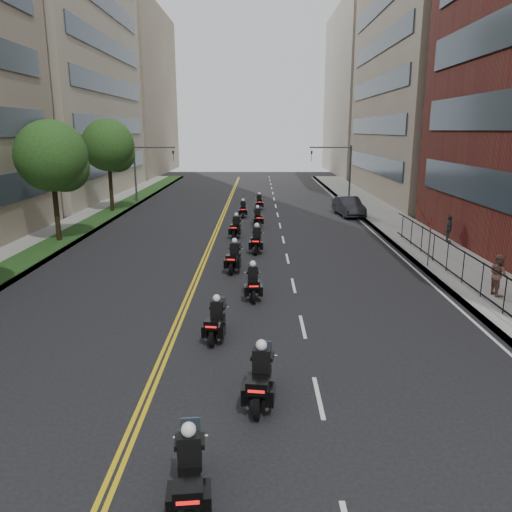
{
  "coord_description": "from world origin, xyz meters",
  "views": [
    {
      "loc": [
        1.57,
        -7.15,
        7.02
      ],
      "look_at": [
        1.46,
        14.63,
        1.51
      ],
      "focal_mm": 35.0,
      "sensor_mm": 36.0,
      "label": 1
    }
  ],
  "objects": [
    {
      "name": "pedestrian_c",
      "position": [
        13.5,
        23.58,
        1.01
      ],
      "size": [
        0.64,
        1.08,
        1.73
      ],
      "primitive_type": "imported",
      "rotation": [
        0.0,
        0.0,
        1.35
      ],
      "color": "#424149",
      "rests_on": "sidewalk_right"
    },
    {
      "name": "motorcycle_5",
      "position": [
        1.46,
        21.51,
        0.69
      ],
      "size": [
        0.61,
        2.36,
        1.74
      ],
      "rotation": [
        0.0,
        0.0,
        -0.07
      ],
      "color": "black",
      "rests_on": "ground"
    },
    {
      "name": "grass_strip",
      "position": [
        -11.2,
        25.0,
        0.17
      ],
      "size": [
        2.0,
        90.0,
        0.04
      ],
      "primitive_type": "cube",
      "color": "#1E3B15",
      "rests_on": "sidewalk_left"
    },
    {
      "name": "traffic_signal_left",
      "position": [
        -9.54,
        42.0,
        3.7
      ],
      "size": [
        4.09,
        0.2,
        5.6
      ],
      "color": "#3F3F44",
      "rests_on": "ground"
    },
    {
      "name": "building_left_mid",
      "position": [
        -21.98,
        48.0,
        17.0
      ],
      "size": [
        16.11,
        28.0,
        34.0
      ],
      "color": "#A19782",
      "rests_on": "ground"
    },
    {
      "name": "traffic_signal_right",
      "position": [
        9.54,
        42.0,
        3.7
      ],
      "size": [
        4.09,
        0.2,
        5.6
      ],
      "color": "#3F3F44",
      "rests_on": "ground"
    },
    {
      "name": "building_left_far",
      "position": [
        -22.0,
        78.0,
        13.0
      ],
      "size": [
        16.0,
        28.0,
        26.0
      ],
      "primitive_type": "cube",
      "color": "gray",
      "rests_on": "ground"
    },
    {
      "name": "motorcycle_6",
      "position": [
        0.06,
        25.74,
        0.66
      ],
      "size": [
        0.68,
        2.25,
        1.66
      ],
      "rotation": [
        0.0,
        0.0,
        -0.13
      ],
      "color": "black",
      "rests_on": "ground"
    },
    {
      "name": "motorcycle_2",
      "position": [
        0.12,
        8.9,
        0.62
      ],
      "size": [
        0.62,
        2.12,
        1.57
      ],
      "rotation": [
        0.0,
        0.0,
        -0.12
      ],
      "color": "black",
      "rests_on": "ground"
    },
    {
      "name": "building_right_far",
      "position": [
        21.5,
        78.0,
        13.0
      ],
      "size": [
        15.0,
        28.0,
        26.0
      ],
      "primitive_type": "cube",
      "color": "#A19782",
      "rests_on": "ground"
    },
    {
      "name": "iron_fence",
      "position": [
        11.0,
        12.0,
        0.9
      ],
      "size": [
        0.05,
        28.0,
        1.5
      ],
      "color": "black",
      "rests_on": "sidewalk_right"
    },
    {
      "name": "motorcycle_0",
      "position": [
        0.27,
        0.99,
        0.67
      ],
      "size": [
        0.64,
        2.3,
        1.7
      ],
      "rotation": [
        0.0,
        0.0,
        0.1
      ],
      "color": "black",
      "rests_on": "ground"
    },
    {
      "name": "building_right_tan",
      "position": [
        21.48,
        48.0,
        15.0
      ],
      "size": [
        15.11,
        28.0,
        30.0
      ],
      "color": "gray",
      "rests_on": "ground"
    },
    {
      "name": "motorcycle_1",
      "position": [
        1.63,
        4.71,
        0.69
      ],
      "size": [
        0.69,
        2.36,
        1.74
      ],
      "rotation": [
        0.0,
        0.0,
        -0.12
      ],
      "color": "black",
      "rests_on": "ground"
    },
    {
      "name": "motorcycle_4",
      "position": [
        0.33,
        17.43,
        0.68
      ],
      "size": [
        0.7,
        2.31,
        1.71
      ],
      "rotation": [
        0.0,
        0.0,
        -0.13
      ],
      "color": "black",
      "rests_on": "ground"
    },
    {
      "name": "sidewalk_right",
      "position": [
        12.0,
        25.0,
        0.07
      ],
      "size": [
        4.0,
        90.0,
        0.15
      ],
      "primitive_type": "cube",
      "color": "gray",
      "rests_on": "ground"
    },
    {
      "name": "motorcycle_9",
      "position": [
        1.63,
        38.11,
        0.61
      ],
      "size": [
        0.5,
        2.09,
        1.54
      ],
      "rotation": [
        0.0,
        0.0,
        0.05
      ],
      "color": "black",
      "rests_on": "ground"
    },
    {
      "name": "pedestrian_b",
      "position": [
        11.81,
        13.28,
        1.04
      ],
      "size": [
        0.73,
        0.91,
        1.78
      ],
      "primitive_type": "imported",
      "rotation": [
        0.0,
        0.0,
        1.64
      ],
      "color": "brown",
      "rests_on": "sidewalk_right"
    },
    {
      "name": "sidewalk_left",
      "position": [
        -12.0,
        25.0,
        0.07
      ],
      "size": [
        4.0,
        90.0,
        0.15
      ],
      "primitive_type": "cube",
      "color": "gray",
      "rests_on": "ground"
    },
    {
      "name": "motorcycle_7",
      "position": [
        1.51,
        29.71,
        0.62
      ],
      "size": [
        0.62,
        2.14,
        1.58
      ],
      "rotation": [
        0.0,
        0.0,
        0.12
      ],
      "color": "black",
      "rests_on": "ground"
    },
    {
      "name": "parked_sedan",
      "position": [
        9.16,
        34.56,
        0.79
      ],
      "size": [
        2.24,
        4.95,
        1.57
      ],
      "primitive_type": "imported",
      "rotation": [
        0.0,
        0.0,
        0.12
      ],
      "color": "black",
      "rests_on": "ground"
    },
    {
      "name": "motorcycle_8",
      "position": [
        0.29,
        33.79,
        0.61
      ],
      "size": [
        0.48,
        2.08,
        1.54
      ],
      "rotation": [
        0.0,
        0.0,
        0.01
      ],
      "color": "black",
      "rests_on": "ground"
    },
    {
      "name": "motorcycle_3",
      "position": [
        1.34,
        13.21,
        0.64
      ],
      "size": [
        0.54,
        2.21,
        1.63
      ],
      "rotation": [
        0.0,
        0.0,
        0.05
      ],
      "color": "black",
      "rests_on": "ground"
    },
    {
      "name": "street_trees",
      "position": [
        -11.05,
        18.61,
        5.13
      ],
      "size": [
        4.4,
        38.4,
        7.98
      ],
      "color": "black",
      "rests_on": "ground"
    }
  ]
}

